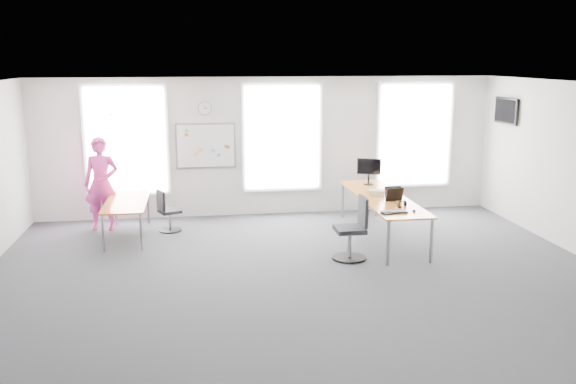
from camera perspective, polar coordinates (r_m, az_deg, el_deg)
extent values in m
plane|color=#2E2D33|center=(9.81, 1.02, -7.80)|extent=(10.00, 10.00, 0.00)
plane|color=silver|center=(9.21, 1.09, 9.99)|extent=(10.00, 10.00, 0.00)
plane|color=silver|center=(13.30, -1.85, 4.26)|extent=(10.00, 0.00, 10.00)
plane|color=silver|center=(5.63, 7.97, -7.35)|extent=(10.00, 0.00, 10.00)
cube|color=white|center=(13.23, -14.90, 4.68)|extent=(1.60, 0.06, 2.20)
cube|color=white|center=(13.28, -0.55, 5.13)|extent=(1.60, 0.06, 2.20)
cube|color=white|center=(14.02, 11.73, 5.26)|extent=(1.60, 0.06, 2.20)
cube|color=#C76A35|center=(11.76, 8.80, -0.52)|extent=(0.88, 3.29, 0.03)
cylinder|color=gray|center=(10.29, 9.33, -4.73)|extent=(0.05, 0.05, 0.77)
cylinder|color=gray|center=(10.54, 13.26, -4.48)|extent=(0.05, 0.05, 0.77)
cylinder|color=gray|center=(13.24, 5.14, -0.74)|extent=(0.05, 0.05, 0.77)
cylinder|color=gray|center=(13.43, 8.28, -0.62)|extent=(0.05, 0.05, 0.77)
cube|color=#C76A35|center=(12.08, -14.87, -0.87)|extent=(0.78, 1.95, 0.03)
cylinder|color=gray|center=(11.33, -16.91, -3.73)|extent=(0.05, 0.05, 0.68)
cylinder|color=gray|center=(11.25, -13.58, -3.65)|extent=(0.05, 0.05, 0.68)
cylinder|color=gray|center=(13.08, -15.81, -1.52)|extent=(0.05, 0.05, 0.68)
cylinder|color=gray|center=(13.02, -12.93, -1.43)|extent=(0.05, 0.05, 0.68)
cylinder|color=black|center=(10.63, 5.74, -6.14)|extent=(0.58, 0.58, 0.03)
cylinder|color=gray|center=(10.55, 5.77, -4.84)|extent=(0.07, 0.07, 0.47)
cube|color=black|center=(10.48, 5.80, -3.50)|extent=(0.49, 0.49, 0.08)
cube|color=black|center=(10.45, 7.03, -1.78)|extent=(0.06, 0.47, 0.50)
cylinder|color=black|center=(12.45, -10.94, -3.53)|extent=(0.45, 0.45, 0.03)
cylinder|color=gray|center=(12.40, -10.98, -2.66)|extent=(0.05, 0.05, 0.36)
cube|color=black|center=(12.35, -11.02, -1.77)|extent=(0.50, 0.50, 0.06)
cube|color=black|center=(12.24, -11.82, -0.77)|extent=(0.19, 0.35, 0.39)
imported|color=#DC3598|center=(12.70, -17.05, 0.74)|extent=(0.73, 0.52, 1.87)
cube|color=white|center=(13.17, -7.70, 4.30)|extent=(1.20, 0.03, 0.90)
cylinder|color=gray|center=(13.08, -7.80, 7.77)|extent=(0.30, 0.04, 0.30)
cube|color=black|center=(13.75, 19.77, 7.17)|extent=(0.06, 0.90, 0.55)
cube|color=black|center=(10.56, 9.92, -1.89)|extent=(0.49, 0.28, 0.02)
ellipsoid|color=black|center=(10.71, 11.70, -1.71)|extent=(0.08, 0.11, 0.04)
cylinder|color=black|center=(10.95, 10.40, -1.43)|extent=(0.08, 0.08, 0.01)
cylinder|color=black|center=(11.05, 10.24, -1.09)|extent=(0.04, 0.09, 0.09)
cylinder|color=black|center=(11.09, 10.90, -1.07)|extent=(0.04, 0.09, 0.09)
cylinder|color=gold|center=(11.05, 10.24, -1.09)|extent=(0.01, 0.09, 0.09)
cube|color=black|center=(11.06, 10.58, -0.84)|extent=(0.15, 0.02, 0.01)
cube|color=black|center=(11.46, 9.82, -0.12)|extent=(0.33, 0.09, 0.26)
cube|color=orange|center=(11.40, 9.93, -0.25)|extent=(0.31, 0.11, 0.24)
cube|color=black|center=(11.38, 9.96, -0.22)|extent=(0.33, 0.11, 0.25)
cube|color=beige|center=(11.86, 8.31, -0.06)|extent=(0.35, 0.30, 0.10)
cylinder|color=black|center=(12.85, 7.53, 0.75)|extent=(0.20, 0.20, 0.02)
cylinder|color=black|center=(12.83, 7.54, 1.19)|extent=(0.04, 0.04, 0.20)
cube|color=black|center=(12.77, 7.60, 2.38)|extent=(0.48, 0.19, 0.33)
cube|color=black|center=(12.75, 7.62, 2.37)|extent=(0.43, 0.16, 0.29)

